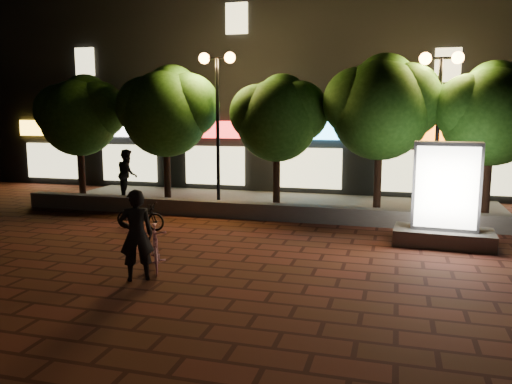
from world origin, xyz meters
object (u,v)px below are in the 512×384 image
(ad_kiosk, at_px, (445,204))
(scooter_parked, at_px, (140,216))
(tree_far_right, at_px, (494,110))
(tree_far_left, at_px, (81,113))
(tree_left, at_px, (168,108))
(rider, at_px, (136,235))
(street_lamp_right, at_px, (440,92))
(scooter_pink, at_px, (155,248))
(street_lamp_left, at_px, (217,90))
(pedestrian, at_px, (127,174))
(tree_right, at_px, (382,104))
(tree_mid, at_px, (279,115))

(ad_kiosk, xyz_separation_m, scooter_parked, (-8.17, -0.51, -0.65))
(tree_far_right, bearing_deg, tree_far_left, -180.00)
(tree_left, height_order, rider, tree_left)
(ad_kiosk, bearing_deg, street_lamp_right, 91.23)
(tree_left, relative_size, scooter_pink, 3.10)
(street_lamp_left, bearing_deg, pedestrian, 168.99)
(tree_left, xyz_separation_m, tree_right, (7.30, 0.00, 0.12))
(tree_right, height_order, ad_kiosk, tree_right)
(tree_far_left, distance_m, tree_right, 10.81)
(tree_right, height_order, street_lamp_left, street_lamp_left)
(tree_far_right, xyz_separation_m, street_lamp_left, (-8.55, -0.26, 0.66))
(tree_far_left, relative_size, rider, 2.53)
(street_lamp_right, xyz_separation_m, scooter_pink, (-5.98, -6.78, -3.42))
(tree_left, xyz_separation_m, ad_kiosk, (9.01, -3.25, -2.40))
(tree_mid, bearing_deg, tree_far_left, 180.00)
(street_lamp_left, height_order, scooter_parked, street_lamp_left)
(scooter_pink, distance_m, rider, 0.83)
(tree_mid, distance_m, ad_kiosk, 6.36)
(street_lamp_left, bearing_deg, tree_far_right, 1.76)
(tree_mid, xyz_separation_m, scooter_parked, (-3.16, -3.76, -2.82))
(rider, distance_m, pedestrian, 9.59)
(street_lamp_right, distance_m, scooter_parked, 9.49)
(tree_left, relative_size, scooter_parked, 3.25)
(scooter_pink, bearing_deg, tree_far_left, 104.06)
(scooter_parked, bearing_deg, rider, -150.26)
(tree_mid, relative_size, street_lamp_right, 0.90)
(tree_mid, bearing_deg, tree_far_right, 0.00)
(tree_right, xyz_separation_m, pedestrian, (-9.27, 0.50, -2.55))
(rider, height_order, scooter_parked, rider)
(tree_far_left, xyz_separation_m, rider, (6.43, -7.75, -2.38))
(street_lamp_left, distance_m, pedestrian, 5.00)
(tree_left, height_order, scooter_parked, tree_left)
(street_lamp_left, xyz_separation_m, street_lamp_right, (7.00, 0.00, -0.13))
(tree_right, bearing_deg, ad_kiosk, -62.29)
(street_lamp_right, height_order, ad_kiosk, street_lamp_right)
(tree_right, relative_size, street_lamp_left, 0.98)
(tree_far_left, height_order, tree_left, tree_left)
(scooter_parked, bearing_deg, tree_far_right, -66.57)
(tree_mid, xyz_separation_m, street_lamp_right, (4.95, -0.26, 0.68))
(street_lamp_left, distance_m, ad_kiosk, 8.23)
(scooter_parked, bearing_deg, tree_left, 14.77)
(ad_kiosk, bearing_deg, tree_far_right, 65.38)
(ad_kiosk, distance_m, pedestrian, 11.60)
(rider, bearing_deg, street_lamp_right, -160.25)
(street_lamp_right, height_order, scooter_parked, street_lamp_right)
(street_lamp_left, bearing_deg, tree_mid, 7.31)
(tree_mid, distance_m, rider, 8.15)
(street_lamp_right, bearing_deg, pedestrian, 176.01)
(tree_far_left, relative_size, ad_kiosk, 1.79)
(tree_mid, height_order, pedestrian, tree_mid)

